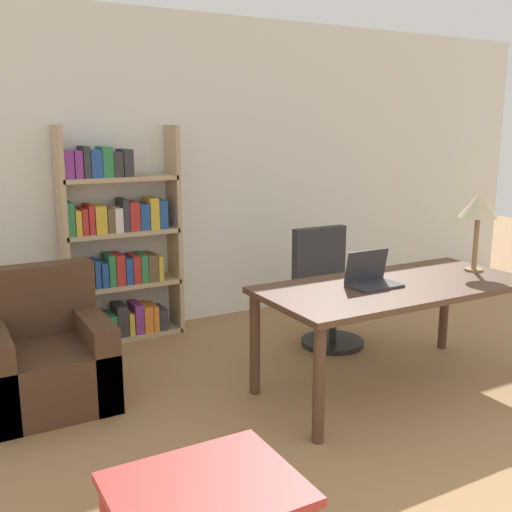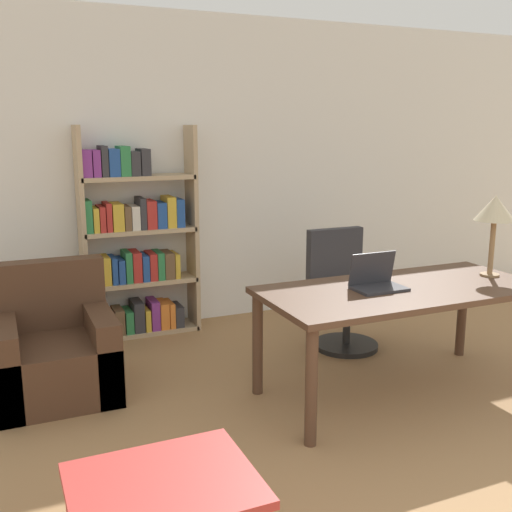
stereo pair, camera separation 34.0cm
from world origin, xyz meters
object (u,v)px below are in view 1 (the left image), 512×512
at_px(table_lamp, 479,208).
at_px(side_table_blue, 205,502).
at_px(desk, 395,296).
at_px(laptop, 371,278).
at_px(office_chair, 328,292).
at_px(armchair, 46,361).
at_px(bookshelf, 117,248).

bearing_deg(table_lamp, side_table_blue, -156.71).
relative_size(desk, laptop, 5.64).
height_order(laptop, office_chair, laptop).
height_order(table_lamp, side_table_blue, table_lamp).
relative_size(office_chair, armchair, 1.10).
distance_m(desk, laptop, 0.23).
relative_size(table_lamp, office_chair, 0.60).
bearing_deg(armchair, side_table_blue, -84.39).
xyz_separation_m(laptop, table_lamp, (0.92, -0.03, 0.41)).
xyz_separation_m(desk, bookshelf, (-1.33, 1.86, 0.12)).
xyz_separation_m(office_chair, bookshelf, (-1.46, 0.94, 0.34)).
relative_size(office_chair, bookshelf, 0.53).
bearing_deg(office_chair, desk, -98.08).
distance_m(armchair, bookshelf, 1.32).
bearing_deg(desk, bookshelf, 125.61).
xyz_separation_m(office_chair, armchair, (-2.23, -0.02, -0.15)).
height_order(table_lamp, armchair, table_lamp).
distance_m(table_lamp, armchair, 3.12).
bearing_deg(table_lamp, armchair, 162.54).
distance_m(side_table_blue, armchair, 2.05).
xyz_separation_m(side_table_blue, armchair, (-0.20, 2.03, -0.14)).
bearing_deg(laptop, bookshelf, 122.44).
height_order(desk, laptop, laptop).
distance_m(table_lamp, office_chair, 1.34).
bearing_deg(side_table_blue, office_chair, 45.34).
distance_m(table_lamp, bookshelf, 2.82).
bearing_deg(bookshelf, side_table_blue, -100.68).
bearing_deg(side_table_blue, armchair, 95.61).
bearing_deg(bookshelf, laptop, -57.56).
xyz_separation_m(laptop, side_table_blue, (-1.72, -1.17, -0.36)).
height_order(laptop, table_lamp, table_lamp).
xyz_separation_m(table_lamp, bookshelf, (-2.08, 1.85, -0.42)).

